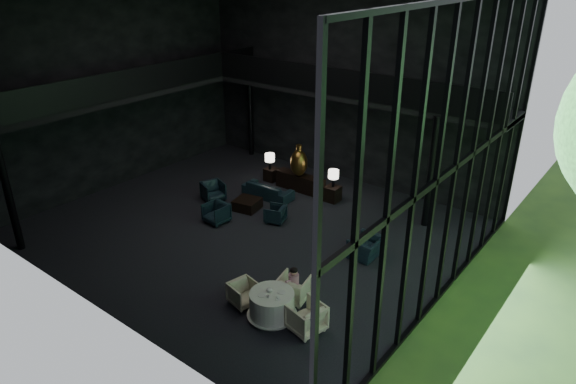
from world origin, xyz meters
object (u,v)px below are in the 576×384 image
Objects in this scene: lounge_armchair_west at (213,190)px; sofa at (268,188)px; console at (300,182)px; dining_table at (272,307)px; window_armchair at (366,245)px; coffee_table at (247,204)px; side_table_right at (332,194)px; side_table_left at (271,174)px; dining_chair_north at (294,287)px; table_lamp_right at (333,175)px; dining_chair_west at (244,293)px; child at (294,278)px; lounge_armchair_south at (216,212)px; bronze_urn at (299,163)px; lounge_armchair_east at (275,214)px; dining_chair_east at (306,315)px; table_lamp_left at (270,158)px.

sofa is at bearing -23.79° from lounge_armchair_west.
console is 8.28m from dining_table.
window_armchair is 5.31m from coffee_table.
side_table_left is at bearing 178.26° from side_table_right.
dining_table is at bearing 78.49° from dining_chair_north.
coffee_table is (0.07, -1.32, -0.21)m from sofa.
console is 3.20× the size of table_lamp_right.
child is (1.01, 0.93, 0.41)m from dining_chair_west.
window_armchair reaches higher than console.
lounge_armchair_west reaches higher than side_table_left.
side_table_right is at bearing 64.58° from lounge_armchair_south.
side_table_right is at bearing -1.74° from side_table_left.
lounge_armchair_west is 1.07× the size of lounge_armchair_south.
dining_chair_west is (4.04, -2.97, -0.07)m from lounge_armchair_south.
bronze_urn is 8.24m from dining_table.
bronze_urn is 1.53× the size of dining_chair_north.
table_lamp_right is 6.70m from dining_chair_north.
table_lamp_right is at bearing -65.90° from child.
lounge_armchair_east is 0.99× the size of child.
window_armchair reaches higher than coffee_table.
table_lamp_right is 4.76m from lounge_armchair_south.
lounge_armchair_east is 5.44m from dining_table.
table_lamp_right reaches higher than dining_table.
coffee_table is 1.43× the size of child.
dining_chair_east is at bearing -61.56° from side_table_right.
lounge_armchair_south is (-1.66, -1.32, 0.10)m from lounge_armchair_east.
lounge_armchair_east is 0.66× the size of dining_chair_east.
table_lamp_left is (-1.60, 0.10, -0.21)m from bronze_urn.
lounge_armchair_south is (-2.30, -4.11, -0.68)m from table_lamp_right.
window_armchair is 1.04× the size of dining_chair_east.
window_armchair is at bearing -110.04° from dining_chair_north.
child is at bearing -35.67° from coffee_table.
side_table_right is 0.97× the size of child.
dining_chair_west is 1.10× the size of child.
console is 2.57× the size of dining_chair_north.
window_armchair is (4.75, -2.87, 0.08)m from console.
window_armchair is at bearing -69.06° from lounge_armchair_west.
table_lamp_right is at bearing 64.70° from lounge_armchair_south.
dining_table is 1.58× the size of dining_chair_north.
child reaches higher than side_table_right.
lounge_armchair_west reaches higher than coffee_table.
side_table_right is 0.79m from table_lamp_right.
table_lamp_left reaches higher than console.
side_table_right is 0.88× the size of dining_chair_west.
dining_chair_north reaches higher than coffee_table.
dining_table is at bearing -49.98° from table_lamp_left.
table_lamp_right reaches higher than coffee_table.
sofa is at bearing 92.40° from lounge_armchair_south.
bronze_urn reaches higher than console.
table_lamp_left is at bearing -114.51° from window_armchair.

